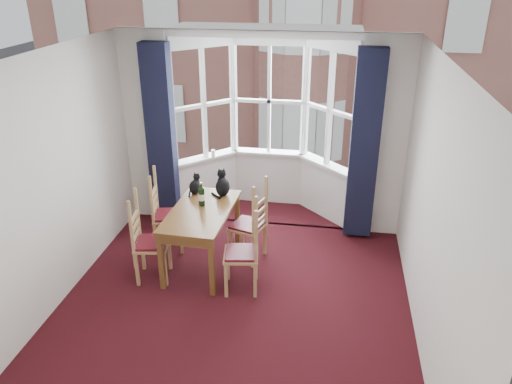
% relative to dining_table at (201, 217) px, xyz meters
% --- Properties ---
extents(floor, '(4.50, 4.50, 0.00)m').
position_rel_dining_table_xyz_m(floor, '(0.57, -0.98, -0.68)').
color(floor, black).
rests_on(floor, ground).
extents(ceiling, '(4.50, 4.50, 0.00)m').
position_rel_dining_table_xyz_m(ceiling, '(0.57, -0.98, 2.12)').
color(ceiling, white).
rests_on(ceiling, floor).
extents(wall_left, '(0.00, 4.50, 4.50)m').
position_rel_dining_table_xyz_m(wall_left, '(-1.43, -0.98, 0.72)').
color(wall_left, silver).
rests_on(wall_left, floor).
extents(wall_right, '(0.00, 4.50, 4.50)m').
position_rel_dining_table_xyz_m(wall_right, '(2.57, -0.98, 0.72)').
color(wall_right, silver).
rests_on(wall_right, floor).
extents(wall_near, '(4.00, 0.00, 4.00)m').
position_rel_dining_table_xyz_m(wall_near, '(0.57, -3.23, 0.72)').
color(wall_near, silver).
rests_on(wall_near, floor).
extents(wall_back_pier_left, '(0.70, 0.12, 2.80)m').
position_rel_dining_table_xyz_m(wall_back_pier_left, '(-1.08, 1.27, 0.72)').
color(wall_back_pier_left, silver).
rests_on(wall_back_pier_left, floor).
extents(wall_back_pier_right, '(0.70, 0.12, 2.80)m').
position_rel_dining_table_xyz_m(wall_back_pier_right, '(2.22, 1.27, 0.72)').
color(wall_back_pier_right, silver).
rests_on(wall_back_pier_right, floor).
extents(bay_window, '(2.76, 0.94, 2.80)m').
position_rel_dining_table_xyz_m(bay_window, '(0.57, 1.77, 0.72)').
color(bay_window, white).
rests_on(bay_window, floor).
extents(curtain_left, '(0.38, 0.22, 2.60)m').
position_rel_dining_table_xyz_m(curtain_left, '(-0.85, 1.09, 0.67)').
color(curtain_left, black).
rests_on(curtain_left, floor).
extents(curtain_right, '(0.38, 0.22, 2.60)m').
position_rel_dining_table_xyz_m(curtain_right, '(1.99, 1.09, 0.67)').
color(curtain_right, black).
rests_on(curtain_right, floor).
extents(dining_table, '(0.78, 1.38, 0.78)m').
position_rel_dining_table_xyz_m(dining_table, '(0.00, 0.00, 0.00)').
color(dining_table, brown).
rests_on(dining_table, floor).
extents(chair_left_near, '(0.47, 0.48, 0.92)m').
position_rel_dining_table_xyz_m(chair_left_near, '(-0.61, -0.41, -0.21)').
color(chair_left_near, tan).
rests_on(chair_left_near, floor).
extents(chair_left_far, '(0.47, 0.49, 0.92)m').
position_rel_dining_table_xyz_m(chair_left_far, '(-0.64, 0.32, -0.21)').
color(chair_left_far, tan).
rests_on(chair_left_far, floor).
extents(chair_right_near, '(0.46, 0.47, 0.92)m').
position_rel_dining_table_xyz_m(chair_right_near, '(0.68, -0.44, -0.21)').
color(chair_right_near, tan).
rests_on(chair_right_near, floor).
extents(chair_right_far, '(0.51, 0.52, 0.92)m').
position_rel_dining_table_xyz_m(chair_right_far, '(0.63, 0.21, -0.21)').
color(chair_right_far, tan).
rests_on(chair_right_far, floor).
extents(cat_left, '(0.18, 0.23, 0.28)m').
position_rel_dining_table_xyz_m(cat_left, '(-0.20, 0.47, 0.21)').
color(cat_left, black).
rests_on(cat_left, dining_table).
extents(cat_right, '(0.26, 0.30, 0.36)m').
position_rel_dining_table_xyz_m(cat_right, '(0.17, 0.48, 0.24)').
color(cat_right, black).
rests_on(cat_right, dining_table).
extents(wine_bottle, '(0.08, 0.08, 0.32)m').
position_rel_dining_table_xyz_m(wine_bottle, '(-0.02, 0.13, 0.24)').
color(wine_bottle, black).
rests_on(wine_bottle, dining_table).
extents(candle_tall, '(0.06, 0.06, 0.12)m').
position_rel_dining_table_xyz_m(candle_tall, '(-0.23, 1.62, 0.25)').
color(candle_tall, white).
rests_on(candle_tall, bay_window).
extents(street, '(80.00, 80.00, 0.00)m').
position_rel_dining_table_xyz_m(street, '(0.57, 31.27, -6.68)').
color(street, '#333335').
rests_on(street, ground).
extents(tenement_building, '(18.40, 7.80, 15.20)m').
position_rel_dining_table_xyz_m(tenement_building, '(0.57, 13.03, 0.92)').
color(tenement_building, '#A06153').
rests_on(tenement_building, street).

